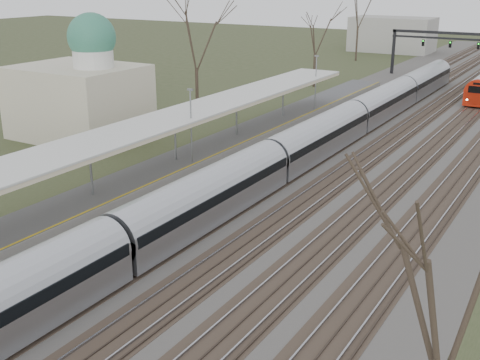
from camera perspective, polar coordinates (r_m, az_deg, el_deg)
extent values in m
cube|color=#474442|center=(56.18, 14.67, 4.88)|extent=(24.00, 160.00, 0.10)
cube|color=#4C3828|center=(58.07, 8.99, 5.75)|extent=(2.60, 160.00, 0.06)
cube|color=gray|center=(58.32, 8.34, 5.91)|extent=(0.07, 160.00, 0.12)
cube|color=gray|center=(57.80, 9.65, 5.72)|extent=(0.07, 160.00, 0.12)
cube|color=#4C3828|center=(56.90, 12.26, 5.28)|extent=(2.60, 160.00, 0.06)
cube|color=gray|center=(57.10, 11.58, 5.45)|extent=(0.07, 160.00, 0.12)
cube|color=gray|center=(56.66, 12.95, 5.25)|extent=(0.07, 160.00, 0.12)
cube|color=#4C3828|center=(55.92, 15.65, 4.77)|extent=(2.60, 160.00, 0.06)
cube|color=gray|center=(56.08, 14.95, 4.95)|extent=(0.07, 160.00, 0.12)
cube|color=gray|center=(55.72, 16.36, 4.73)|extent=(0.07, 160.00, 0.12)
cube|color=#4C3828|center=(55.14, 19.14, 4.23)|extent=(2.60, 160.00, 0.06)
cube|color=gray|center=(55.27, 18.43, 4.41)|extent=(0.07, 160.00, 0.12)
cube|color=gray|center=(54.99, 19.88, 4.19)|extent=(0.07, 160.00, 0.12)
cube|color=#9E9B93|center=(44.34, -3.36, 2.40)|extent=(3.50, 69.00, 1.00)
cylinder|color=slate|center=(35.29, -13.96, 0.91)|extent=(0.14, 0.14, 3.00)
cylinder|color=slate|center=(41.07, -6.16, 3.88)|extent=(0.14, 0.14, 3.00)
cylinder|color=slate|center=(47.49, -0.34, 6.04)|extent=(0.14, 0.14, 3.00)
cylinder|color=slate|center=(54.33, 4.09, 7.63)|extent=(0.14, 0.14, 3.00)
cube|color=silver|center=(39.93, -7.10, 5.70)|extent=(4.10, 50.00, 0.12)
cube|color=beige|center=(39.97, -7.09, 5.47)|extent=(4.10, 50.00, 0.25)
cube|color=beige|center=(52.31, -15.01, 7.16)|extent=(10.00, 8.00, 6.00)
cylinder|color=silver|center=(50.25, -13.78, 11.66)|extent=(3.20, 3.20, 2.50)
sphere|color=#307962|center=(50.12, -13.89, 13.02)|extent=(3.80, 3.80, 3.80)
cube|color=black|center=(86.85, 14.32, 11.66)|extent=(0.35, 0.35, 6.00)
cube|color=black|center=(84.17, 21.31, 12.76)|extent=(21.00, 0.35, 0.35)
cube|color=black|center=(84.23, 21.25, 12.29)|extent=(21.00, 0.25, 0.25)
cube|color=black|center=(85.42, 16.98, 12.34)|extent=(0.32, 0.22, 0.85)
sphere|color=#0CFF19|center=(85.26, 16.97, 12.50)|extent=(0.16, 0.16, 0.16)
cube|color=black|center=(84.63, 19.31, 12.05)|extent=(0.32, 0.22, 0.85)
sphere|color=#0CFF19|center=(84.47, 19.31, 12.21)|extent=(0.16, 0.16, 0.16)
cube|color=black|center=(83.98, 21.68, 11.74)|extent=(0.32, 0.22, 0.85)
sphere|color=#0CFF19|center=(83.81, 21.68, 11.90)|extent=(0.16, 0.16, 0.16)
cylinder|color=#2D231C|center=(56.68, -4.09, 8.08)|extent=(0.30, 0.30, 4.95)
cube|color=#999CA3|center=(45.74, 7.35, 3.57)|extent=(2.55, 75.00, 1.60)
cylinder|color=#999CA3|center=(45.57, 7.38, 4.36)|extent=(2.60, 74.70, 2.60)
cube|color=black|center=(45.55, 7.39, 4.48)|extent=(2.62, 74.40, 0.55)
cube|color=black|center=(45.99, 7.30, 2.46)|extent=(1.80, 74.00, 0.35)
cube|color=#B21E0A|center=(66.29, 21.49, 7.15)|extent=(2.55, 0.50, 1.50)
cylinder|color=#B21E0A|center=(66.22, 21.57, 7.74)|extent=(2.60, 0.60, 2.60)
cube|color=black|center=(65.91, 21.56, 7.96)|extent=(1.70, 0.12, 0.70)
sphere|color=white|center=(66.26, 20.73, 7.14)|extent=(0.22, 0.22, 0.22)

